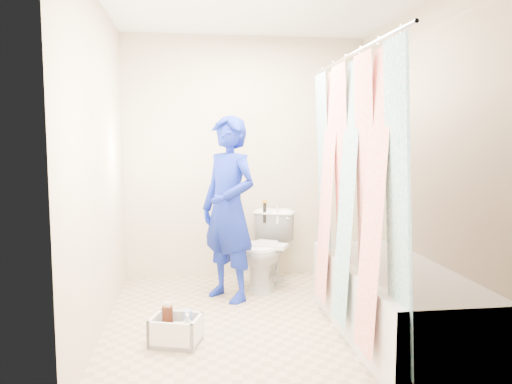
{
  "coord_description": "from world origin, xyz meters",
  "views": [
    {
      "loc": [
        -0.55,
        -3.68,
        1.39
      ],
      "look_at": [
        -0.01,
        0.45,
        0.95
      ],
      "focal_mm": 35.0,
      "sensor_mm": 36.0,
      "label": 1
    }
  ],
  "objects": [
    {
      "name": "floor",
      "position": [
        0.0,
        0.0,
        0.0
      ],
      "size": [
        2.6,
        2.6,
        0.0
      ],
      "primitive_type": "plane",
      "color": "tan",
      "rests_on": "ground"
    },
    {
      "name": "wall_back",
      "position": [
        0.0,
        1.3,
        1.2
      ],
      "size": [
        2.4,
        0.02,
        2.4
      ],
      "primitive_type": "cube",
      "color": "#BBA990",
      "rests_on": "ground"
    },
    {
      "name": "wall_front",
      "position": [
        0.0,
        -1.3,
        1.2
      ],
      "size": [
        2.4,
        0.02,
        2.4
      ],
      "primitive_type": "cube",
      "color": "#BBA990",
      "rests_on": "ground"
    },
    {
      "name": "wall_left",
      "position": [
        -1.2,
        0.0,
        1.2
      ],
      "size": [
        0.02,
        2.6,
        2.4
      ],
      "primitive_type": "cube",
      "color": "#BBA990",
      "rests_on": "ground"
    },
    {
      "name": "wall_right",
      "position": [
        1.2,
        0.0,
        1.2
      ],
      "size": [
        0.02,
        2.6,
        2.4
      ],
      "primitive_type": "cube",
      "color": "#BBA990",
      "rests_on": "ground"
    },
    {
      "name": "bathtub",
      "position": [
        0.85,
        -0.43,
        0.27
      ],
      "size": [
        0.7,
        1.75,
        0.5
      ],
      "color": "silver",
      "rests_on": "ground"
    },
    {
      "name": "curtain_rod",
      "position": [
        0.52,
        -0.43,
        1.95
      ],
      "size": [
        0.02,
        1.9,
        0.02
      ],
      "primitive_type": "cylinder",
      "rotation": [
        1.57,
        0.0,
        0.0
      ],
      "color": "silver",
      "rests_on": "wall_back"
    },
    {
      "name": "shower_curtain",
      "position": [
        0.52,
        -0.43,
        1.02
      ],
      "size": [
        0.06,
        1.75,
        1.8
      ],
      "primitive_type": "cube",
      "color": "white",
      "rests_on": "curtain_rod"
    },
    {
      "name": "toilet",
      "position": [
        0.15,
        0.89,
        0.35
      ],
      "size": [
        0.64,
        0.79,
        0.7
      ],
      "primitive_type": "imported",
      "rotation": [
        0.0,
        0.0,
        -0.43
      ],
      "color": "silver",
      "rests_on": "ground"
    },
    {
      "name": "tank_lid",
      "position": [
        0.11,
        0.79,
        0.41
      ],
      "size": [
        0.47,
        0.35,
        0.03
      ],
      "primitive_type": "cube",
      "rotation": [
        0.0,
        0.0,
        -0.43
      ],
      "color": "white",
      "rests_on": "toilet"
    },
    {
      "name": "tank_internals",
      "position": [
        0.19,
        1.08,
        0.69
      ],
      "size": [
        0.16,
        0.1,
        0.23
      ],
      "color": "black",
      "rests_on": "toilet"
    },
    {
      "name": "plumber",
      "position": [
        -0.23,
        0.56,
        0.79
      ],
      "size": [
        0.66,
        0.69,
        1.59
      ],
      "primitive_type": "imported",
      "rotation": [
        0.0,
        0.0,
        -0.87
      ],
      "color": "navy",
      "rests_on": "ground"
    },
    {
      "name": "cleaning_caddy",
      "position": [
        -0.66,
        -0.38,
        0.09
      ],
      "size": [
        0.38,
        0.34,
        0.25
      ],
      "rotation": [
        0.0,
        0.0,
        -0.31
      ],
      "color": "silver",
      "rests_on": "ground"
    }
  ]
}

